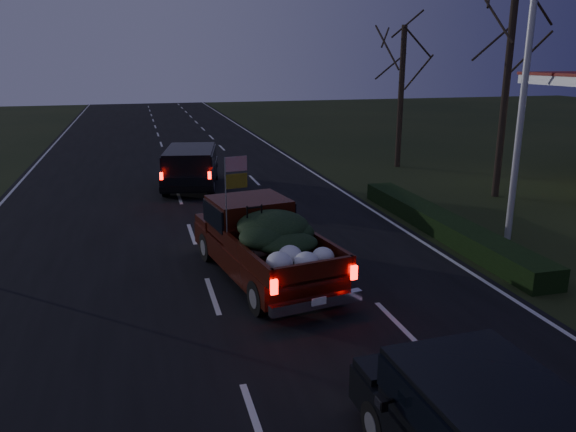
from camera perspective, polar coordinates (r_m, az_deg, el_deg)
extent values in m
plane|color=black|center=(13.56, -7.67, -8.08)|extent=(120.00, 120.00, 0.00)
cube|color=black|center=(13.56, -7.67, -8.04)|extent=(14.00, 120.00, 0.02)
cube|color=black|center=(18.64, 15.45, -0.86)|extent=(1.00, 10.00, 0.60)
cylinder|color=silver|center=(18.07, 22.82, 11.56)|extent=(0.20, 0.20, 9.00)
cylinder|color=black|center=(23.87, 21.25, 11.85)|extent=(0.28, 0.28, 8.50)
cylinder|color=black|center=(29.41, 11.39, 11.68)|extent=(0.28, 0.28, 7.00)
cube|color=#3D1108|center=(14.35, -2.57, -3.89)|extent=(2.96, 5.51, 0.58)
cube|color=#3D1108|center=(14.95, -3.99, 0.05)|extent=(2.19, 1.98, 0.94)
cube|color=black|center=(14.92, -3.99, 0.44)|extent=(2.28, 1.90, 0.58)
cube|color=#3D1108|center=(13.07, -0.30, -4.41)|extent=(2.41, 3.22, 0.06)
ellipsoid|color=black|center=(13.39, -1.03, -1.79)|extent=(1.97, 2.14, 0.63)
cylinder|color=gray|center=(13.60, -6.31, 1.59)|extent=(0.03, 0.03, 2.09)
cube|color=red|center=(13.50, -5.29, 5.29)|extent=(0.54, 0.11, 0.36)
cube|color=gold|center=(13.59, -5.24, 3.56)|extent=(0.54, 0.11, 0.36)
cube|color=black|center=(24.71, -9.78, 4.32)|extent=(2.93, 5.25, 0.62)
cube|color=black|center=(24.33, -9.91, 5.82)|extent=(2.56, 3.90, 0.83)
cube|color=black|center=(24.31, -9.92, 6.01)|extent=(2.65, 3.82, 0.50)
cube|color=black|center=(7.45, 21.94, -19.26)|extent=(2.03, 3.32, 0.46)
cube|color=black|center=(7.79, 9.46, -18.19)|extent=(0.10, 0.21, 0.15)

